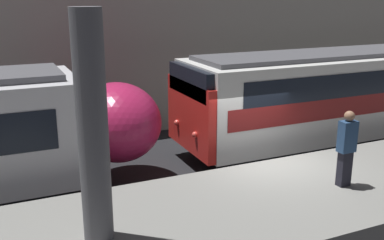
# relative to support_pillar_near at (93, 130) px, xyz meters

# --- Properties ---
(ground_plane) EXTENTS (120.00, 120.00, 0.00)m
(ground_plane) POSITION_rel_support_pillar_near_xyz_m (4.95, 2.05, -3.00)
(ground_plane) COLOR black
(platform) EXTENTS (40.00, 3.78, 0.99)m
(platform) POSITION_rel_support_pillar_near_xyz_m (4.95, 0.17, -2.50)
(platform) COLOR slate
(platform) RESTS_ON ground
(station_rear_barrier) EXTENTS (50.00, 0.15, 5.34)m
(station_rear_barrier) POSITION_rel_support_pillar_near_xyz_m (4.95, 8.79, -0.33)
(station_rear_barrier) COLOR #9E998E
(station_rear_barrier) RESTS_ON ground
(support_pillar_near) EXTENTS (0.52, 0.52, 4.02)m
(support_pillar_near) POSITION_rel_support_pillar_near_xyz_m (0.00, 0.00, 0.00)
(support_pillar_near) COLOR #56565B
(support_pillar_near) RESTS_ON platform
(person_walking) EXTENTS (0.38, 0.24, 1.75)m
(person_walking) POSITION_rel_support_pillar_near_xyz_m (5.58, -0.01, -1.08)
(person_walking) COLOR black
(person_walking) RESTS_ON platform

